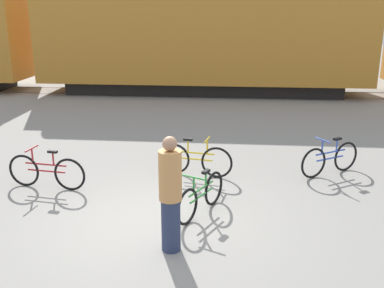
% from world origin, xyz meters
% --- Properties ---
extents(ground_plane, '(80.00, 80.00, 0.00)m').
position_xyz_m(ground_plane, '(0.00, 0.00, 0.00)').
color(ground_plane, gray).
extents(freight_train, '(43.71, 2.95, 5.37)m').
position_xyz_m(freight_train, '(0.00, 12.55, 2.82)').
color(freight_train, black).
rests_on(freight_train, ground_plane).
extents(rail_near, '(55.71, 0.07, 0.01)m').
position_xyz_m(rail_near, '(0.00, 11.83, 0.01)').
color(rail_near, '#4C4238').
rests_on(rail_near, ground_plane).
extents(rail_far, '(55.71, 0.07, 0.01)m').
position_xyz_m(rail_far, '(0.00, 13.27, 0.01)').
color(rail_far, '#4C4238').
rests_on(rail_far, ground_plane).
extents(bicycle_maroon, '(1.74, 0.46, 0.86)m').
position_xyz_m(bicycle_maroon, '(-2.50, 1.39, 0.37)').
color(bicycle_maroon, black).
rests_on(bicycle_maroon, ground_plane).
extents(bicycle_yellow, '(1.67, 0.46, 0.88)m').
position_xyz_m(bicycle_yellow, '(0.53, 2.40, 0.38)').
color(bicycle_yellow, black).
rests_on(bicycle_yellow, ground_plane).
extents(bicycle_blue, '(1.42, 0.96, 0.86)m').
position_xyz_m(bicycle_blue, '(3.54, 2.76, 0.37)').
color(bicycle_blue, black).
rests_on(bicycle_blue, ground_plane).
extents(bicycle_green, '(0.75, 1.48, 0.82)m').
position_xyz_m(bicycle_green, '(0.80, 0.47, 0.35)').
color(bicycle_green, black).
rests_on(bicycle_green, ground_plane).
extents(person_in_tan, '(0.35, 0.35, 1.84)m').
position_xyz_m(person_in_tan, '(0.42, -0.84, 0.93)').
color(person_in_tan, '#283351').
rests_on(person_in_tan, ground_plane).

